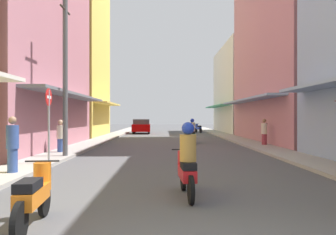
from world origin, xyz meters
TOP-DOWN VIEW (x-y plane):
  - ground_plane at (0.00, 19.70)m, footprint 104.28×104.28m
  - sidewalk_left at (-4.90, 19.70)m, footprint 1.54×55.40m
  - sidewalk_right at (4.90, 19.70)m, footprint 1.54×55.40m
  - building_left_mid at (-8.66, 14.43)m, footprint 7.05×12.30m
  - building_left_far at (-8.66, 25.44)m, footprint 7.05×8.16m
  - building_right_mid at (8.66, 19.20)m, footprint 7.05×13.40m
  - building_right_far at (8.66, 32.19)m, footprint 7.05×11.74m
  - motorbike_orange at (-2.37, 2.06)m, footprint 0.55×1.81m
  - motorbike_red at (0.09, 3.94)m, footprint 0.55×1.81m
  - motorbike_blue at (3.19, 32.25)m, footprint 0.71×1.76m
  - motorbike_green at (1.38, 18.38)m, footprint 0.55×1.81m
  - parked_car at (-2.69, 30.81)m, footprint 1.90×4.16m
  - pedestrian_foreground at (5.25, 15.73)m, footprint 0.34×0.34m
  - pedestrian_midway at (-5.02, 11.92)m, footprint 0.34×0.34m
  - pedestrian_crossing at (-4.67, 6.43)m, footprint 0.34×0.34m
  - utility_pole at (-4.38, 10.48)m, footprint 0.20×1.20m
  - street_sign_no_entry at (-4.28, 8.27)m, footprint 0.07×0.60m

SIDE VIEW (x-z plane):
  - ground_plane at x=0.00m, z-range 0.00..0.00m
  - sidewalk_left at x=-4.90m, z-range 0.00..0.12m
  - sidewalk_right at x=4.90m, z-range 0.00..0.12m
  - motorbike_orange at x=-2.37m, z-range 0.02..0.99m
  - motorbike_blue at x=3.19m, z-range 0.02..0.99m
  - motorbike_red at x=0.09m, z-range -0.09..1.49m
  - motorbike_green at x=1.38m, z-range -0.09..1.49m
  - parked_car at x=-2.69m, z-range 0.01..1.46m
  - pedestrian_midway at x=-5.02m, z-range 0.00..1.55m
  - pedestrian_foreground at x=5.25m, z-range 0.00..1.57m
  - pedestrian_crossing at x=-4.67m, z-range 0.00..1.70m
  - street_sign_no_entry at x=-4.28m, z-range 0.39..3.04m
  - utility_pole at x=-4.38m, z-range 0.08..6.68m
  - building_right_far at x=8.66m, z-range 0.00..9.04m
  - building_left_mid at x=-8.66m, z-range -0.01..15.17m
  - building_right_mid at x=8.66m, z-range -0.01..16.18m
  - building_left_far at x=-8.66m, z-range -0.01..17.80m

